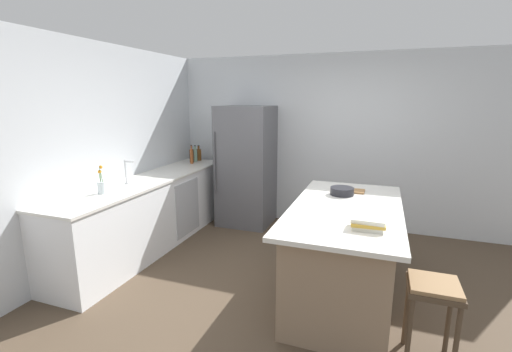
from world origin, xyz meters
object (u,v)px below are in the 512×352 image
at_px(cutting_board, 348,190).
at_px(mixing_bowl, 342,191).
at_px(bar_stool, 433,297).
at_px(sink_faucet, 127,172).
at_px(whiskey_bottle, 199,155).
at_px(vinegar_bottle, 192,156).
at_px(flower_vase, 101,185).
at_px(gin_bottle, 195,155).
at_px(cookbook_stack, 368,224).
at_px(refrigerator, 246,166).
at_px(syrup_bottle, 192,156).
at_px(kitchen_island, 344,252).

bearing_deg(cutting_board, mixing_bowl, -105.13).
bearing_deg(bar_stool, sink_faucet, 167.10).
height_order(whiskey_bottle, mixing_bowl, whiskey_bottle).
xyz_separation_m(whiskey_bottle, vinegar_bottle, (0.03, -0.29, 0.02)).
height_order(flower_vase, vinegar_bottle, flower_vase).
relative_size(sink_faucet, gin_bottle, 1.12).
bearing_deg(cutting_board, cookbook_stack, -77.34).
bearing_deg(whiskey_bottle, gin_bottle, -100.12).
relative_size(refrigerator, vinegar_bottle, 6.17).
relative_size(sink_faucet, syrup_bottle, 1.12).
relative_size(kitchen_island, refrigerator, 1.07).
bearing_deg(cutting_board, vinegar_bottle, 159.46).
relative_size(bar_stool, gin_bottle, 2.44).
height_order(gin_bottle, cutting_board, gin_bottle).
xyz_separation_m(syrup_bottle, vinegar_bottle, (0.06, -0.10, 0.02)).
relative_size(syrup_bottle, vinegar_bottle, 0.90).
relative_size(bar_stool, vinegar_bottle, 2.18).
distance_m(syrup_bottle, cutting_board, 2.80).
relative_size(whiskey_bottle, cutting_board, 0.72).
distance_m(flower_vase, mixing_bowl, 2.61).
xyz_separation_m(whiskey_bottle, syrup_bottle, (-0.03, -0.19, 0.01)).
distance_m(cookbook_stack, mixing_bowl, 1.01).
bearing_deg(whiskey_bottle, flower_vase, -89.15).
height_order(flower_vase, gin_bottle, flower_vase).
xyz_separation_m(gin_bottle, cookbook_stack, (2.84, -2.29, -0.06)).
relative_size(whiskey_bottle, vinegar_bottle, 0.86).
relative_size(refrigerator, mixing_bowl, 7.36).
height_order(sink_faucet, flower_vase, flower_vase).
bearing_deg(cutting_board, flower_vase, -158.61).
relative_size(sink_faucet, mixing_bowl, 1.20).
height_order(whiskey_bottle, gin_bottle, gin_bottle).
height_order(refrigerator, cookbook_stack, refrigerator).
height_order(refrigerator, syrup_bottle, refrigerator).
xyz_separation_m(refrigerator, bar_stool, (2.39, -2.38, -0.39)).
height_order(kitchen_island, flower_vase, flower_vase).
bearing_deg(cutting_board, bar_stool, -60.20).
xyz_separation_m(cookbook_stack, cutting_board, (-0.26, 1.14, -0.04)).
distance_m(kitchen_island, vinegar_bottle, 3.06).
height_order(gin_bottle, mixing_bowl, gin_bottle).
bearing_deg(cutting_board, kitchen_island, -86.40).
bearing_deg(flower_vase, kitchen_island, 8.67).
distance_m(kitchen_island, syrup_bottle, 3.16).
distance_m(sink_faucet, cookbook_stack, 2.88).
relative_size(flower_vase, cookbook_stack, 1.18).
relative_size(gin_bottle, vinegar_bottle, 0.89).
xyz_separation_m(refrigerator, gin_bottle, (-0.94, 0.07, 0.12)).
height_order(bar_stool, syrup_bottle, syrup_bottle).
bearing_deg(whiskey_bottle, refrigerator, -9.83).
bearing_deg(vinegar_bottle, refrigerator, 8.39).
relative_size(sink_faucet, cookbook_stack, 1.13).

